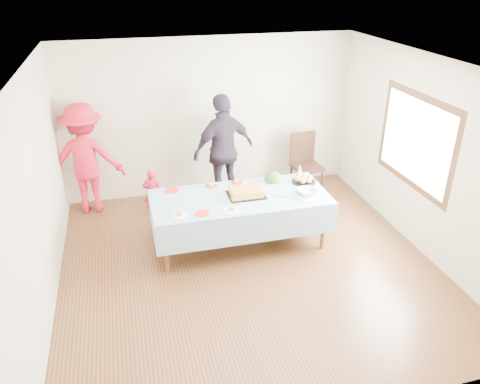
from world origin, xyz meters
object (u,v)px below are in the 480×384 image
at_px(birthday_cake, 246,193).
at_px(dining_chair, 305,160).
at_px(adult_left, 86,159).
at_px(party_table, 240,200).

xyz_separation_m(birthday_cake, dining_chair, (1.47, 1.43, -0.22)).
bearing_deg(adult_left, birthday_cake, 150.88).
relative_size(birthday_cake, dining_chair, 0.48).
relative_size(party_table, birthday_cake, 4.85).
xyz_separation_m(birthday_cake, adult_left, (-2.22, 1.65, 0.09)).
bearing_deg(dining_chair, birthday_cake, -141.74).
xyz_separation_m(party_table, birthday_cake, (0.09, 0.01, 0.10)).
height_order(party_table, adult_left, adult_left).
bearing_deg(party_table, dining_chair, 42.69).
bearing_deg(adult_left, party_table, 149.55).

